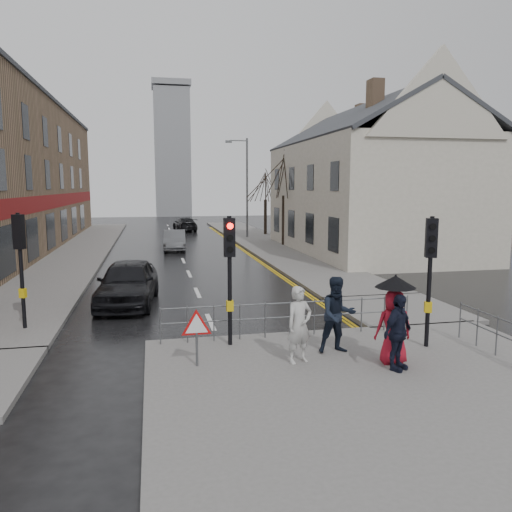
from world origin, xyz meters
name	(u,v)px	position (x,y,z in m)	size (l,w,h in m)	color
ground	(224,352)	(0.00, 0.00, 0.00)	(120.00, 120.00, 0.00)	black
near_pavement	(394,395)	(3.00, -3.50, 0.07)	(10.00, 9.00, 0.14)	#605E5B
left_pavement	(81,249)	(-6.50, 23.00, 0.07)	(4.00, 44.00, 0.14)	#605E5B
right_pavement	(261,241)	(6.50, 25.00, 0.07)	(4.00, 40.00, 0.14)	#605E5B
pavement_bridge_right	(398,310)	(6.50, 3.00, 0.07)	(4.00, 4.20, 0.14)	#605E5B
building_right_cream	(367,179)	(12.00, 18.00, 4.78)	(9.00, 16.40, 10.10)	beige
church_tower	(172,153)	(1.50, 62.00, 9.00)	(5.00, 5.00, 18.00)	gray
traffic_signal_near_left	(230,258)	(0.20, 0.20, 2.46)	(0.28, 0.27, 3.40)	black
traffic_signal_near_right	(430,259)	(5.20, -1.00, 2.46)	(0.34, 0.33, 3.40)	black
traffic_signal_far_left	(20,250)	(-5.50, 3.00, 2.46)	(0.34, 0.33, 3.40)	black
guard_railing_front	(290,311)	(1.95, 0.60, 0.86)	(7.14, 0.04, 1.00)	#595B5E
warning_sign	(197,328)	(-0.80, -1.21, 1.04)	(0.80, 0.07, 1.35)	#595B5E
street_lamp	(245,181)	(5.82, 28.00, 4.71)	(1.83, 0.25, 8.00)	#595B5E
tree_near	(284,174)	(7.50, 22.00, 5.14)	(2.40, 2.40, 6.58)	black
tree_far	(265,185)	(8.00, 30.00, 4.42)	(2.40, 2.40, 5.64)	black
pedestrian_a	(299,325)	(1.59, -1.46, 1.06)	(0.67, 0.44, 1.83)	#B3B2AE
pedestrian_b	(338,315)	(2.74, -0.96, 1.10)	(0.94, 0.73, 1.93)	black
pedestrian_with_umbrella	(394,317)	(3.74, -1.99, 1.27)	(0.96, 0.96, 2.10)	maroon
pedestrian_d	(398,332)	(3.63, -2.39, 1.02)	(1.03, 0.43, 1.76)	black
car_parked	(128,282)	(-2.65, 6.00, 0.82)	(1.94, 4.81, 1.64)	black
car_mid	(175,240)	(-0.25, 21.47, 0.67)	(1.43, 4.09, 1.35)	#515357
car_far	(185,224)	(1.42, 36.02, 0.65)	(1.83, 4.50, 1.31)	black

